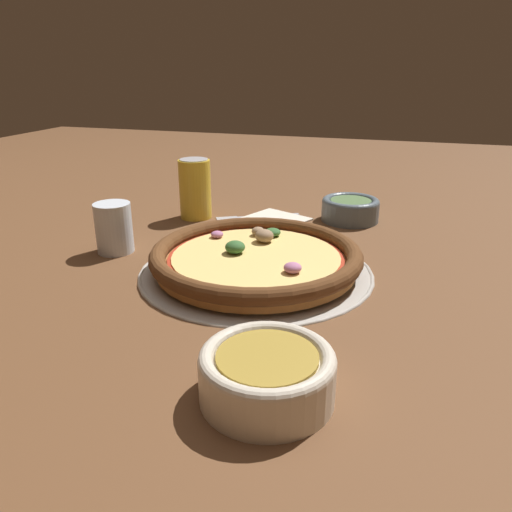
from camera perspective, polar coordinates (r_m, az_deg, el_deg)
name	(u,v)px	position (r m, az deg, el deg)	size (l,w,h in m)	color
ground_plane	(256,272)	(0.79, 0.00, -1.83)	(3.00, 3.00, 0.00)	brown
pizza_tray	(256,270)	(0.79, 0.00, -1.63)	(0.37, 0.37, 0.01)	#B7B2A8
pizza	(256,257)	(0.78, 0.00, -0.12)	(0.33, 0.33, 0.04)	#A86B33
bowl_near	(267,373)	(0.50, 1.27, -13.19)	(0.13, 0.13, 0.05)	beige
bowl_far	(350,208)	(1.05, 10.72, 5.37)	(0.12, 0.12, 0.05)	slate
drinking_cup	(114,228)	(0.89, -15.94, 3.11)	(0.06, 0.06, 0.09)	silver
napkin	(272,220)	(1.04, 1.79, 4.16)	(0.17, 0.16, 0.01)	beige
fork	(253,216)	(1.07, -0.35, 4.54)	(0.10, 0.17, 0.00)	#B7B7BC
beverage_can	(195,189)	(1.06, -6.98, 7.62)	(0.07, 0.07, 0.12)	gold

